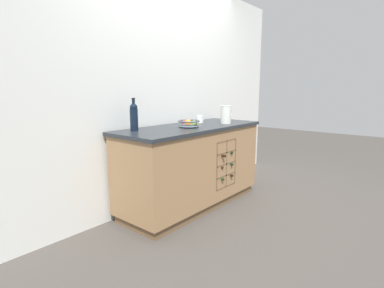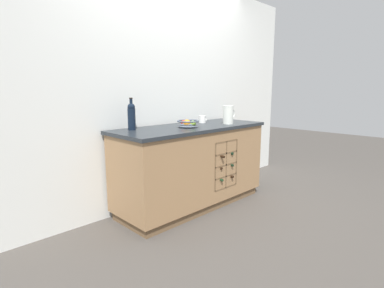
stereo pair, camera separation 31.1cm
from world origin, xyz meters
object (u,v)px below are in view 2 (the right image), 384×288
object	(u,v)px
fruit_bowl	(188,123)
white_pitcher	(228,114)
ceramic_mug	(203,119)
standing_wine_bottle	(132,116)

from	to	relation	value
fruit_bowl	white_pitcher	xyz separation A→B (m)	(0.54, -0.11, 0.06)
fruit_bowl	ceramic_mug	bearing A→B (deg)	23.37
fruit_bowl	standing_wine_bottle	bearing A→B (deg)	157.49
fruit_bowl	white_pitcher	bearing A→B (deg)	-11.28
fruit_bowl	ceramic_mug	size ratio (longest dim) A/B	1.96
fruit_bowl	standing_wine_bottle	distance (m)	0.59
white_pitcher	standing_wine_bottle	world-z (taller)	standing_wine_bottle
white_pitcher	ceramic_mug	world-z (taller)	white_pitcher
fruit_bowl	standing_wine_bottle	xyz separation A→B (m)	(-0.54, 0.22, 0.09)
fruit_bowl	ceramic_mug	xyz separation A→B (m)	(0.41, 0.18, -0.00)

